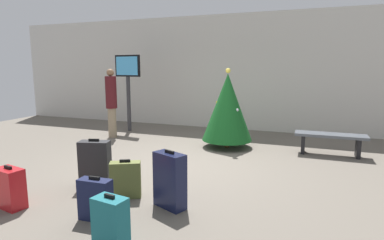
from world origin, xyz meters
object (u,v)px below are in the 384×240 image
at_px(suitcase_1, 95,164).
at_px(waiting_bench, 330,139).
at_px(flight_info_kiosk, 128,78).
at_px(suitcase_5, 111,223).
at_px(suitcase_3, 10,188).
at_px(suitcase_0, 126,180).
at_px(suitcase_2, 170,180).
at_px(holiday_tree, 227,107).
at_px(suitcase_4, 95,200).
at_px(traveller_0, 111,101).

bearing_deg(suitcase_1, waiting_bench, 42.76).
distance_m(flight_info_kiosk, suitcase_5, 6.64).
distance_m(waiting_bench, suitcase_3, 6.18).
xyz_separation_m(suitcase_0, suitcase_2, (0.76, -0.08, 0.11)).
bearing_deg(holiday_tree, suitcase_3, -114.05).
height_order(suitcase_3, suitcase_4, suitcase_3).
height_order(flight_info_kiosk, suitcase_3, flight_info_kiosk).
relative_size(flight_info_kiosk, suitcase_0, 3.92).
relative_size(suitcase_0, suitcase_2, 0.72).
distance_m(flight_info_kiosk, waiting_bench, 5.82).
relative_size(traveller_0, suitcase_1, 2.38).
bearing_deg(suitcase_0, waiting_bench, 50.56).
bearing_deg(suitcase_2, holiday_tree, 91.77).
xyz_separation_m(suitcase_1, suitcase_2, (1.46, -0.29, 0.01)).
xyz_separation_m(traveller_0, suitcase_1, (1.91, -3.25, -0.63)).
relative_size(waiting_bench, suitcase_2, 1.83).
bearing_deg(suitcase_0, suitcase_5, -64.22).
bearing_deg(holiday_tree, suitcase_2, -88.23).
height_order(holiday_tree, flight_info_kiosk, flight_info_kiosk).
xyz_separation_m(suitcase_1, suitcase_3, (-0.59, -1.08, -0.10)).
distance_m(traveller_0, suitcase_3, 4.58).
bearing_deg(suitcase_4, suitcase_3, -174.71).
bearing_deg(waiting_bench, suitcase_1, -137.24).
bearing_deg(holiday_tree, flight_info_kiosk, 164.44).
relative_size(holiday_tree, suitcase_1, 2.40).
bearing_deg(suitcase_0, holiday_tree, 79.47).
height_order(suitcase_3, suitcase_5, suitcase_5).
bearing_deg(traveller_0, suitcase_1, -59.52).
relative_size(suitcase_2, suitcase_4, 1.42).
relative_size(suitcase_0, suitcase_4, 1.02).
distance_m(suitcase_0, suitcase_5, 1.36).
height_order(suitcase_0, suitcase_3, suitcase_3).
bearing_deg(flight_info_kiosk, traveller_0, -87.04).
relative_size(suitcase_1, suitcase_4, 1.38).
height_order(waiting_bench, suitcase_1, suitcase_1).
xyz_separation_m(holiday_tree, suitcase_5, (-0.06, -4.72, -0.70)).
height_order(suitcase_0, suitcase_4, suitcase_0).
bearing_deg(waiting_bench, suitcase_4, -124.01).
xyz_separation_m(traveller_0, suitcase_5, (3.21, -4.68, -0.73)).
bearing_deg(suitcase_4, suitcase_0, 92.27).
bearing_deg(suitcase_1, suitcase_5, -47.96).
height_order(suitcase_1, suitcase_5, suitcase_1).
bearing_deg(flight_info_kiosk, holiday_tree, -15.56).
relative_size(traveller_0, suitcase_5, 3.12).
relative_size(traveller_0, suitcase_4, 3.29).
xyz_separation_m(waiting_bench, suitcase_5, (-2.37, -4.83, -0.08)).
bearing_deg(suitcase_1, suitcase_2, -11.18).
height_order(suitcase_2, suitcase_5, suitcase_2).
bearing_deg(suitcase_3, suitcase_2, 21.05).
xyz_separation_m(traveller_0, suitcase_3, (1.32, -4.33, -0.73)).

